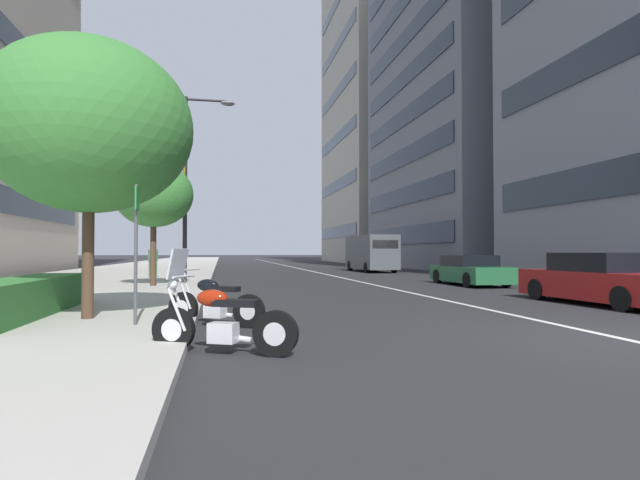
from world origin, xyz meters
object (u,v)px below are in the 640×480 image
motorcycle_mid_row (214,304)px  street_tree_far_plaza (154,195)px  delivery_van_ahead (371,252)px  car_following_behind (470,271)px  street_lamp_with_banners (193,170)px  parking_sign_by_curb (136,240)px  car_far_down_avenue (602,280)px  pedestrian_on_plaza (153,261)px  motorcycle_by_sign_pole (221,323)px  street_tree_by_lamp_post (89,127)px

motorcycle_mid_row → street_tree_far_plaza: 10.53m
delivery_van_ahead → street_tree_far_plaza: 19.57m
motorcycle_mid_row → car_following_behind: (9.77, -10.54, 0.19)m
street_lamp_with_banners → parking_sign_by_curb: bearing=178.7°
car_far_down_avenue → delivery_van_ahead: 22.34m
car_far_down_avenue → car_following_behind: (7.87, -0.30, -0.05)m
car_following_behind → pedestrian_on_plaza: pedestrian_on_plaza is taller
delivery_van_ahead → street_lamp_with_banners: 17.55m
motorcycle_by_sign_pole → parking_sign_by_curb: 2.80m
parking_sign_by_curb → street_tree_far_plaza: street_tree_far_plaza is taller
delivery_van_ahead → parking_sign_by_curb: (-24.89, 11.94, 0.27)m
motorcycle_by_sign_pole → car_following_behind: (12.49, -10.42, 0.17)m
motorcycle_by_sign_pole → motorcycle_mid_row: motorcycle_by_sign_pole is taller
motorcycle_by_sign_pole → motorcycle_mid_row: (2.72, 0.12, -0.02)m
motorcycle_by_sign_pole → car_following_behind: size_ratio=0.45×
car_following_behind → street_lamp_with_banners: street_lamp_with_banners is taller
motorcycle_mid_row → car_following_behind: 14.38m
street_tree_by_lamp_post → pedestrian_on_plaza: street_tree_by_lamp_post is taller
motorcycle_by_sign_pole → street_tree_by_lamp_post: street_tree_by_lamp_post is taller
car_following_behind → pedestrian_on_plaza: 14.99m
car_following_behind → street_tree_by_lamp_post: size_ratio=0.83×
street_tree_by_lamp_post → motorcycle_mid_row: bearing=-99.3°
motorcycle_mid_row → car_far_down_avenue: (1.90, -10.24, 0.24)m
delivery_van_ahead → motorcycle_by_sign_pole: bearing=157.9°
parking_sign_by_curb → street_tree_far_plaza: size_ratio=0.53×
parking_sign_by_curb → street_lamp_with_banners: (12.25, -0.27, 3.22)m
motorcycle_mid_row → street_tree_by_lamp_post: 4.18m
motorcycle_mid_row → street_tree_far_plaza: bearing=-44.3°
car_far_down_avenue → motorcycle_mid_row: bearing=97.9°
parking_sign_by_curb → pedestrian_on_plaza: size_ratio=1.54×
street_tree_by_lamp_post → delivery_van_ahead: bearing=-28.6°
car_far_down_avenue → car_following_behind: car_far_down_avenue is taller
car_far_down_avenue → motorcycle_by_sign_pole: bearing=111.9°
car_following_behind → delivery_van_ahead: size_ratio=0.72×
street_lamp_with_banners → pedestrian_on_plaza: 6.12m
motorcycle_by_sign_pole → street_lamp_with_banners: (14.31, 1.19, 4.42)m
car_far_down_avenue → car_following_behind: 7.88m
motorcycle_by_sign_pole → parking_sign_by_curb: (2.06, 1.46, 1.20)m
motorcycle_by_sign_pole → car_following_behind: bearing=-105.3°
street_tree_by_lamp_post → pedestrian_on_plaza: (15.43, 0.79, -2.88)m
motorcycle_by_sign_pole → pedestrian_on_plaza: 18.83m
motorcycle_mid_row → street_tree_by_lamp_post: street_tree_by_lamp_post is taller
car_far_down_avenue → street_tree_far_plaza: size_ratio=1.01×
parking_sign_by_curb → street_tree_by_lamp_post: bearing=44.9°
car_far_down_avenue → delivery_van_ahead: bearing=-3.6°
car_far_down_avenue → delivery_van_ahead: delivery_van_ahead is taller
pedestrian_on_plaza → delivery_van_ahead: bearing=72.7°
delivery_van_ahead → pedestrian_on_plaza: bearing=120.6°
parking_sign_by_curb → street_lamp_with_banners: street_lamp_with_banners is taller
parking_sign_by_curb → street_lamp_with_banners: bearing=-1.3°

